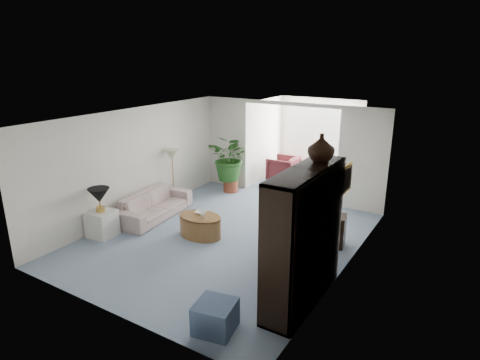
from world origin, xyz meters
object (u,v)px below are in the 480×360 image
Objects in this scene: sofa at (154,205)px; sunroom_chair_maroon at (283,169)px; plant_pot at (231,186)px; framed_picture at (346,179)px; entertainment_cabinet at (304,237)px; cabinet_urn at (321,148)px; sunroom_chair_blue at (332,178)px; ottoman at (215,317)px; sunroom_table at (316,171)px; coffee_table at (200,226)px; table_lamp at (99,195)px; coffee_cup at (203,217)px; floor_lamp at (172,155)px; side_table_dark at (331,230)px; wingback_chair at (293,225)px; coffee_bowl at (201,212)px; end_table at (102,224)px.

sunroom_chair_maroon is at bearing -24.00° from sofa.
framed_picture is at bearing -33.86° from plant_pot.
entertainment_cabinet is at bearing 27.74° from sunroom_chair_maroon.
cabinet_urn is 5.46m from sunroom_chair_blue.
sunroom_table reaches higher than ottoman.
coffee_table is 2.93m from plant_pot.
cabinet_urn is at bearing -106.72° from sofa.
table_lamp is at bearing -16.45° from sunroom_chair_maroon.
coffee_cup is 0.25× the size of plant_pot.
sunroom_chair_maroon is at bearing 62.93° from floor_lamp.
ottoman is (1.87, -2.23, -0.29)m from coffee_cup.
entertainment_cabinet is (0.27, -2.07, 0.74)m from side_table_dark.
table_lamp is 6.62m from sunroom_table.
cabinet_urn is at bearing -41.13° from plant_pot.
cabinet_urn reaches higher than sunroom_chair_blue.
coffee_table is at bearing -35.11° from floor_lamp.
wingback_chair is at bearing -87.90° from sofa.
side_table_dark reaches higher than coffee_bowl.
coffee_cup is 4.47m from sunroom_chair_maroon.
framed_picture is 3.24m from coffee_bowl.
sunroom_chair_blue is at bearing 73.51° from coffee_table.
entertainment_cabinet reaches higher than floor_lamp.
floor_lamp reaches higher than sunroom_table.
coffee_bowl is 3.39m from cabinet_urn.
entertainment_cabinet reaches higher than sunroom_chair_maroon.
sunroom_table is (2.27, 6.19, -0.65)m from table_lamp.
sunroom_chair_blue reaches higher than coffee_bowl.
floor_lamp is at bearing 153.14° from entertainment_cabinet.
sunroom_table is (2.27, 6.19, -0.03)m from end_table.
side_table_dark is 1.50× the size of cabinet_urn.
wingback_chair is 1.12× the size of sunroom_chair_blue.
cabinet_urn reaches higher than entertainment_cabinet.
ottoman is at bearing -43.35° from floor_lamp.
entertainment_cabinet is 1.36m from cabinet_urn.
sofa is (-4.48, 0.19, -1.40)m from framed_picture.
entertainment_cabinet reaches higher than table_lamp.
wingback_chair is at bearing 118.65° from entertainment_cabinet.
sunroom_chair_blue is (-1.66, 4.28, -1.37)m from framed_picture.
end_table is 0.87× the size of side_table_dark.
framed_picture is at bearing -14.00° from floor_lamp.
side_table_dark is 2.21m from entertainment_cabinet.
floor_lamp reaches higher than side_table_dark.
ottoman is 5.92m from plant_pot.
coffee_bowl is (-0.05, 0.10, 0.25)m from coffee_table.
entertainment_cabinet is (2.72, -1.03, 0.83)m from coffee_table.
ottoman is at bearing -18.53° from table_lamp.
sunroom_table is at bearing 69.85° from table_lamp.
table_lamp is at bearing -144.93° from coffee_bowl.
sofa is 2.50× the size of wingback_chair.
side_table_dark is 2.56m from cabinet_urn.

